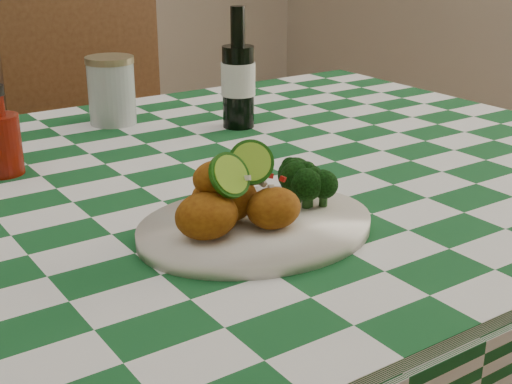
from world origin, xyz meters
TOP-DOWN VIEW (x-y plane):
  - plate at (0.04, -0.23)m, footprint 0.32×0.26m
  - fried_chicken_pile at (0.02, -0.23)m, footprint 0.14×0.10m
  - broccoli_side at (0.12, -0.22)m, footprint 0.07×0.07m
  - mason_jar at (0.11, 0.35)m, footprint 0.11×0.11m
  - beer_bottle at (0.30, 0.20)m, footprint 0.07×0.07m
  - wooden_chair_right at (0.31, 0.77)m, footprint 0.49×0.51m

SIDE VIEW (x-z plane):
  - wooden_chair_right at x=0.31m, z-range 0.00..0.99m
  - plate at x=0.04m, z-range 0.79..0.80m
  - broccoli_side at x=0.12m, z-range 0.80..0.86m
  - fried_chicken_pile at x=0.02m, z-range 0.80..0.89m
  - mason_jar at x=0.11m, z-range 0.79..0.91m
  - beer_bottle at x=0.30m, z-range 0.79..1.01m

